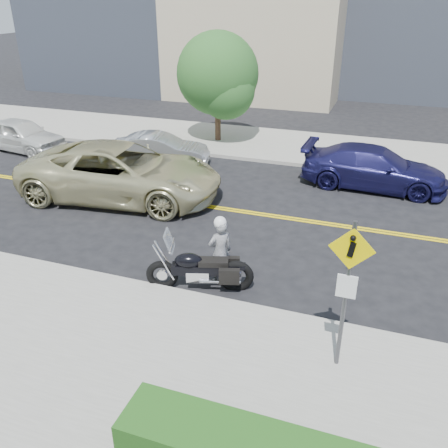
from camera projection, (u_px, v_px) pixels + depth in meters
ground_plane at (232, 210)px, 15.69m from camera, size 120.00×120.00×0.00m
sidewalk_near at (111, 356)px, 9.31m from camera, size 60.00×5.00×0.15m
sidewalk_far at (284, 145)px, 22.00m from camera, size 60.00×5.00×0.15m
pedestrian_sign at (347, 283)px, 8.22m from camera, size 0.78×0.08×3.00m
motorcyclist at (220, 250)px, 11.46m from camera, size 0.72×0.71×1.78m
motorcycle at (200, 261)px, 11.24m from camera, size 2.61×1.47×1.52m
suv at (121, 172)px, 16.20m from camera, size 7.15×3.92×1.90m
parked_car_white at (21, 135)px, 21.24m from camera, size 4.41×2.25×1.44m
parked_car_silver at (159, 150)px, 19.39m from camera, size 4.24×2.32×1.33m
parked_car_blue at (374, 168)px, 17.22m from camera, size 5.23×2.28×1.50m
tree_far_a at (218, 74)px, 21.24m from camera, size 3.69×3.69×5.04m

